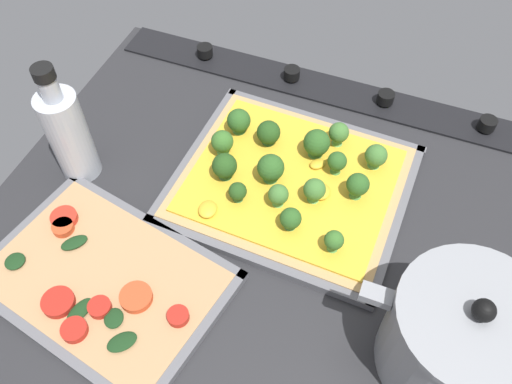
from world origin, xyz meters
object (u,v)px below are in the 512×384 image
(broccoli_pizza, at_px, (290,175))
(baking_tray_back, at_px, (105,281))
(baking_tray_front, at_px, (291,185))
(oil_bottle, at_px, (68,133))
(veggie_pizza_back, at_px, (101,280))
(cooking_pot, at_px, (460,340))

(broccoli_pizza, distance_m, baking_tray_back, 0.30)
(broccoli_pizza, bearing_deg, baking_tray_front, 129.98)
(baking_tray_front, xyz_separation_m, broccoli_pizza, (0.00, -0.00, 0.02))
(baking_tray_front, relative_size, oil_bottle, 1.73)
(veggie_pizza_back, relative_size, oil_bottle, 1.60)
(baking_tray_front, distance_m, broccoli_pizza, 0.02)
(veggie_pizza_back, bearing_deg, baking_tray_front, -126.32)
(baking_tray_front, height_order, baking_tray_back, same)
(broccoli_pizza, bearing_deg, veggie_pizza_back, 54.64)
(baking_tray_back, xyz_separation_m, veggie_pizza_back, (0.00, 0.00, 0.01))
(baking_tray_front, xyz_separation_m, baking_tray_back, (0.18, 0.24, 0.00))
(baking_tray_back, height_order, cooking_pot, cooking_pot)
(baking_tray_back, xyz_separation_m, cooking_pot, (-0.43, -0.06, 0.06))
(broccoli_pizza, distance_m, oil_bottle, 0.32)
(baking_tray_back, distance_m, oil_bottle, 0.22)
(baking_tray_back, height_order, oil_bottle, oil_bottle)
(cooking_pot, relative_size, oil_bottle, 1.19)
(baking_tray_front, bearing_deg, cooking_pot, 144.78)
(baking_tray_front, xyz_separation_m, veggie_pizza_back, (0.18, 0.24, 0.01))
(baking_tray_back, bearing_deg, veggie_pizza_back, 66.07)
(broccoli_pizza, height_order, cooking_pot, cooking_pot)
(baking_tray_back, bearing_deg, cooking_pot, -172.43)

